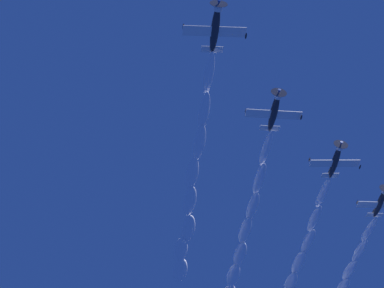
{
  "coord_description": "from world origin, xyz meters",
  "views": [
    {
      "loc": [
        34.09,
        1.78,
        1.9
      ],
      "look_at": [
        -15.43,
        -2.55,
        55.44
      ],
      "focal_mm": 49.42,
      "sensor_mm": 36.0,
      "label": 1
    }
  ],
  "objects_px": {
    "airplane_left_wingman": "(274,111)",
    "airplane_outer_left": "(380,202)",
    "airplane_right_wingman": "(335,161)",
    "airplane_lead": "(215,28)"
  },
  "relations": [
    {
      "from": "airplane_left_wingman",
      "to": "airplane_outer_left",
      "type": "relative_size",
      "value": 1.0
    },
    {
      "from": "airplane_right_wingman",
      "to": "airplane_left_wingman",
      "type": "bearing_deg",
      "value": -40.18
    },
    {
      "from": "airplane_right_wingman",
      "to": "airplane_outer_left",
      "type": "xyz_separation_m",
      "value": [
        -12.13,
        8.72,
        1.77
      ]
    },
    {
      "from": "airplane_right_wingman",
      "to": "airplane_outer_left",
      "type": "height_order",
      "value": "airplane_outer_left"
    },
    {
      "from": "airplane_lead",
      "to": "airplane_outer_left",
      "type": "relative_size",
      "value": 1.0
    },
    {
      "from": "airplane_left_wingman",
      "to": "airplane_outer_left",
      "type": "xyz_separation_m",
      "value": [
        -22.99,
        17.9,
        2.67
      ]
    },
    {
      "from": "airplane_left_wingman",
      "to": "airplane_outer_left",
      "type": "height_order",
      "value": "airplane_outer_left"
    },
    {
      "from": "airplane_lead",
      "to": "airplane_right_wingman",
      "type": "relative_size",
      "value": 1.0
    },
    {
      "from": "airplane_lead",
      "to": "airplane_left_wingman",
      "type": "xyz_separation_m",
      "value": [
        -12.65,
        7.01,
        -0.78
      ]
    },
    {
      "from": "airplane_left_wingman",
      "to": "airplane_right_wingman",
      "type": "height_order",
      "value": "airplane_right_wingman"
    }
  ]
}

